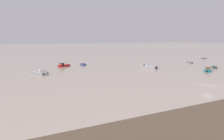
# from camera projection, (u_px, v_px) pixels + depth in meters

# --- Properties ---
(ground_plane) EXTENTS (800.00, 800.00, 0.00)m
(ground_plane) POSITION_uv_depth(u_px,v_px,m) (208.00, 85.00, 48.69)
(ground_plane) COLOR gray
(rowboat_moored_0) EXTENTS (3.16, 2.01, 0.47)m
(rowboat_moored_0) POSITION_uv_depth(u_px,v_px,m) (204.00, 58.00, 112.36)
(rowboat_moored_0) COLOR gray
(rowboat_moored_0) RESTS_ON ground
(motorboat_moored_1) EXTENTS (4.83, 7.08, 2.30)m
(motorboat_moored_1) POSITION_uv_depth(u_px,v_px,m) (147.00, 67.00, 77.30)
(motorboat_moored_1) COLOR gray
(motorboat_moored_1) RESTS_ON ground
(motorboat_moored_2) EXTENTS (5.71, 4.22, 2.08)m
(motorboat_moored_2) POSITION_uv_depth(u_px,v_px,m) (62.00, 66.00, 80.59)
(motorboat_moored_2) COLOR red
(motorboat_moored_2) RESTS_ON ground
(motorboat_moored_3) EXTENTS (5.14, 6.92, 2.27)m
(motorboat_moored_3) POSITION_uv_depth(u_px,v_px,m) (41.00, 73.00, 63.89)
(motorboat_moored_3) COLOR gray
(motorboat_moored_3) RESTS_ON ground
(rowboat_moored_3) EXTENTS (1.60, 3.84, 0.59)m
(rowboat_moored_3) POSITION_uv_depth(u_px,v_px,m) (190.00, 63.00, 92.38)
(rowboat_moored_3) COLOR gray
(rowboat_moored_3) RESTS_ON ground
(rowboat_moored_4) EXTENTS (4.23, 4.50, 0.73)m
(rowboat_moored_4) POSITION_uv_depth(u_px,v_px,m) (214.00, 67.00, 77.48)
(rowboat_moored_4) COLOR #23602D
(rowboat_moored_4) RESTS_ON ground
(motorboat_moored_4) EXTENTS (5.43, 4.55, 2.03)m
(motorboat_moored_4) POSITION_uv_depth(u_px,v_px,m) (208.00, 70.00, 69.86)
(motorboat_moored_4) COLOR #197084
(motorboat_moored_4) RESTS_ON ground
(motorboat_moored_5) EXTENTS (1.64, 4.31, 1.45)m
(motorboat_moored_5) POSITION_uv_depth(u_px,v_px,m) (83.00, 65.00, 84.77)
(motorboat_moored_5) COLOR navy
(motorboat_moored_5) RESTS_ON ground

